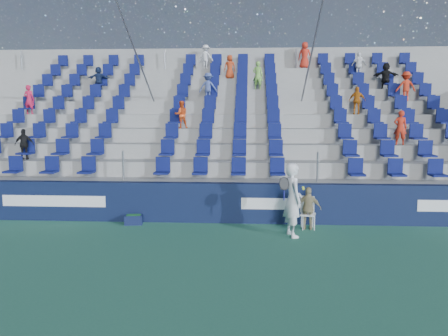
{
  "coord_description": "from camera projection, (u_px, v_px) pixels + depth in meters",
  "views": [
    {
      "loc": [
        0.94,
        -9.68,
        3.36
      ],
      "look_at": [
        0.2,
        2.8,
        1.7
      ],
      "focal_mm": 35.0,
      "sensor_mm": 36.0,
      "label": 1
    }
  ],
  "objects": [
    {
      "name": "tennis_player",
      "position": [
        293.0,
        200.0,
        11.6
      ],
      "size": [
        0.73,
        0.83,
        1.99
      ],
      "color": "white",
      "rests_on": "ground"
    },
    {
      "name": "ball_bin",
      "position": [
        134.0,
        219.0,
        12.92
      ],
      "size": [
        0.55,
        0.39,
        0.29
      ],
      "color": "#10183C",
      "rests_on": "ground"
    },
    {
      "name": "ground",
      "position": [
        208.0,
        257.0,
        10.08
      ],
      "size": [
        70.0,
        70.0,
        0.0
      ],
      "primitive_type": "plane",
      "color": "#317356",
      "rests_on": "ground"
    },
    {
      "name": "grandstand",
      "position": [
        227.0,
        140.0,
        17.95
      ],
      "size": [
        24.0,
        8.17,
        6.63
      ],
      "color": "#969691",
      "rests_on": "ground"
    },
    {
      "name": "line_judge_chair",
      "position": [
        308.0,
        210.0,
        12.47
      ],
      "size": [
        0.48,
        0.5,
        0.92
      ],
      "color": "white",
      "rests_on": "ground"
    },
    {
      "name": "sponsor_wall",
      "position": [
        218.0,
        203.0,
        13.11
      ],
      "size": [
        24.0,
        0.32,
        1.2
      ],
      "color": "#10193A",
      "rests_on": "ground"
    },
    {
      "name": "line_judge",
      "position": [
        308.0,
        208.0,
        12.32
      ],
      "size": [
        0.75,
        0.41,
        1.22
      ],
      "primitive_type": "imported",
      "rotation": [
        0.0,
        0.0,
        2.97
      ],
      "color": "tan",
      "rests_on": "ground"
    }
  ]
}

